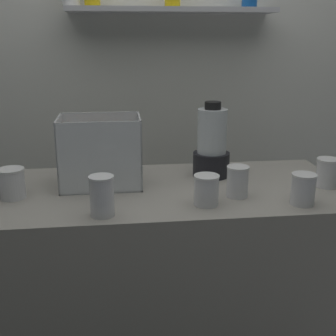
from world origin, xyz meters
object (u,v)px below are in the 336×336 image
Objects in this scene: juice_cup_carrot_left at (102,198)px; juice_cup_carrot_rightmost at (327,175)px; blender_pitcher at (212,146)px; juice_cup_carrot_far_right at (303,191)px; juice_cup_pomegranate_far_left at (12,185)px; juice_cup_beet_middle at (206,192)px; juice_cup_mango_right at (237,183)px; carrot_display_bin at (100,163)px.

juice_cup_carrot_left is 1.21× the size of juice_cup_carrot_rightmost.
juice_cup_carrot_far_right is (0.25, -0.36, -0.08)m from blender_pitcher.
blender_pitcher reaches higher than juice_cup_carrot_left.
juice_cup_carrot_left is (0.33, -0.20, 0.01)m from juice_cup_pomegranate_far_left.
juice_cup_beet_middle is (0.36, 0.05, -0.01)m from juice_cup_carrot_left.
blender_pitcher is 2.78× the size of juice_cup_carrot_rightmost.
juice_cup_pomegranate_far_left is at bearing 148.24° from juice_cup_carrot_left.
blender_pitcher reaches higher than juice_cup_beet_middle.
juice_cup_mango_right is at bearing 153.50° from juice_cup_carrot_far_right.
blender_pitcher reaches higher than juice_cup_carrot_rightmost.
juice_cup_pomegranate_far_left is 1.00× the size of juice_cup_carrot_far_right.
juice_cup_pomegranate_far_left is 0.82m from juice_cup_mango_right.
juice_cup_pomegranate_far_left is (-0.31, -0.11, -0.04)m from carrot_display_bin.
blender_pitcher is 0.47m from juice_cup_carrot_rightmost.
juice_cup_pomegranate_far_left is 1.03× the size of juice_cup_beet_middle.
juice_cup_carrot_rightmost is (0.42, -0.19, -0.08)m from blender_pitcher.
juice_cup_beet_middle is at bearing 174.02° from juice_cup_carrot_far_right.
juice_cup_pomegranate_far_left is at bearing -167.45° from blender_pitcher.
blender_pitcher is 2.82× the size of juice_cup_pomegranate_far_left.
juice_cup_mango_right is at bearing 27.53° from juice_cup_beet_middle.
blender_pitcher is 0.44m from juice_cup_carrot_far_right.
carrot_display_bin is 0.45m from juice_cup_beet_middle.
juice_cup_carrot_left is 0.88m from juice_cup_carrot_rightmost.
juice_cup_mango_right is at bearing -5.82° from juice_cup_pomegranate_far_left.
juice_cup_carrot_far_right is at bearing 1.42° from juice_cup_carrot_left.
blender_pitcher is 0.58m from juice_cup_carrot_left.
juice_cup_carrot_rightmost is at bearing -24.41° from blender_pitcher.
juice_cup_pomegranate_far_left is at bearing 174.18° from juice_cup_mango_right.
blender_pitcher is at bearing 40.14° from juice_cup_carrot_left.
juice_cup_beet_middle is 0.96× the size of juice_cup_carrot_rightmost.
juice_cup_mango_right reaches higher than juice_cup_pomegranate_far_left.
juice_cup_beet_middle is 0.97× the size of juice_cup_carrot_far_right.
carrot_display_bin is 2.30× the size of juice_cup_carrot_left.
juice_cup_carrot_far_right is (0.33, -0.04, 0.00)m from juice_cup_beet_middle.
juice_cup_carrot_left is 0.36m from juice_cup_beet_middle.
juice_cup_carrot_left is at bearing -166.16° from juice_cup_mango_right.
carrot_display_bin reaches higher than juice_cup_beet_middle.
carrot_display_bin is 2.90× the size of juice_cup_beet_middle.
juice_cup_carrot_left reaches higher than juice_cup_beet_middle.
juice_cup_carrot_left reaches higher than juice_cup_carrot_far_right.
juice_cup_carrot_left is at bearing -178.58° from juice_cup_carrot_far_right.
juice_cup_mango_right is at bearing -20.79° from carrot_display_bin.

